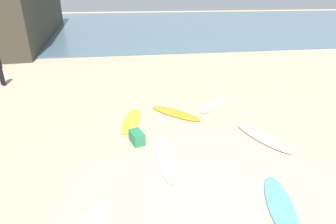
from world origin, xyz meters
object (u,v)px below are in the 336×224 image
object	(u,v)px
surfboard_5	(263,137)
surfboard_6	(176,113)
surfboard_2	(281,206)
surfboard_3	(166,158)
surfboard_4	(132,121)
surfboard_0	(214,105)
beach_cooler	(137,137)

from	to	relation	value
surfboard_5	surfboard_6	size ratio (longest dim) A/B	0.99
surfboard_2	surfboard_6	world-z (taller)	surfboard_6
surfboard_3	surfboard_4	xyz separation A→B (m)	(-0.84, 2.50, -0.00)
surfboard_3	surfboard_0	bearing A→B (deg)	53.94
surfboard_3	surfboard_6	distance (m)	2.99
surfboard_5	surfboard_4	bearing A→B (deg)	-45.33
surfboard_2	beach_cooler	bearing A→B (deg)	-32.31
surfboard_3	surfboard_4	world-z (taller)	surfboard_3
surfboard_0	surfboard_5	bearing A→B (deg)	149.84
surfboard_3	surfboard_2	bearing A→B (deg)	-46.18
surfboard_3	surfboard_6	xyz separation A→B (m)	(0.81, 2.88, 0.00)
surfboard_3	surfboard_4	bearing A→B (deg)	108.23
surfboard_2	surfboard_4	bearing A→B (deg)	-41.81
surfboard_5	beach_cooler	distance (m)	3.91
surfboard_3	surfboard_6	bearing A→B (deg)	73.99
surfboard_4	surfboard_6	xyz separation A→B (m)	(1.65, 0.38, 0.01)
surfboard_6	beach_cooler	world-z (taller)	beach_cooler
surfboard_4	beach_cooler	world-z (taller)	beach_cooler
surfboard_2	surfboard_6	xyz separation A→B (m)	(-1.33, 5.08, 0.00)
surfboard_5	surfboard_3	bearing A→B (deg)	-9.01
surfboard_3	surfboard_6	world-z (taller)	surfboard_6
surfboard_5	beach_cooler	bearing A→B (deg)	-25.72
surfboard_0	surfboard_3	xyz separation A→B (m)	(-2.47, -3.42, 0.00)
surfboard_5	beach_cooler	xyz separation A→B (m)	(-3.89, 0.38, 0.14)
surfboard_0	surfboard_5	world-z (taller)	surfboard_5
surfboard_0	beach_cooler	distance (m)	4.01
surfboard_2	surfboard_3	distance (m)	3.07
surfboard_4	surfboard_6	distance (m)	1.69
surfboard_0	beach_cooler	bearing A→B (deg)	82.99
beach_cooler	surfboard_3	bearing A→B (deg)	-53.95
surfboard_2	surfboard_4	size ratio (longest dim) A/B	0.99
surfboard_4	surfboard_5	size ratio (longest dim) A/B	0.96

